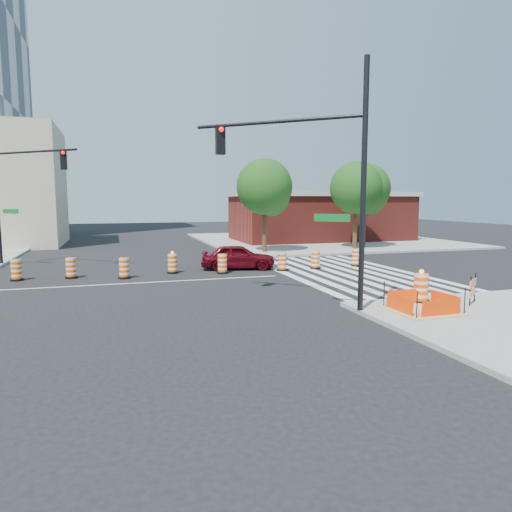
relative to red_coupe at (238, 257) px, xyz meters
name	(u,v)px	position (x,y,z in m)	size (l,w,h in m)	color
ground	(133,283)	(-5.81, -2.84, -0.70)	(120.00, 120.00, 0.00)	black
sidewalk_ne	(320,240)	(12.19, 15.16, -0.62)	(22.00, 22.00, 0.15)	gray
crosswalk_east	(345,272)	(5.14, -2.84, -0.69)	(6.75, 13.50, 0.01)	silver
lane_centerline	(133,283)	(-5.81, -2.84, -0.69)	(14.00, 0.12, 0.01)	silver
excavation_pit	(422,309)	(3.19, -11.84, -0.48)	(2.20, 2.20, 0.90)	tan
brick_storefront	(320,217)	(12.19, 15.16, 1.62)	(16.50, 8.50, 4.60)	maroon
red_coupe	(238,257)	(0.00, 0.00, 0.00)	(1.65, 4.10, 1.40)	#4E060F
signal_pole_se	(313,164)	(-0.05, -10.01, 4.34)	(4.82, 4.15, 8.22)	black
signal_pole_nw	(17,179)	(-11.65, 4.28, 4.29)	(4.81, 4.06, 8.14)	black
pit_drum	(421,289)	(3.86, -10.85, -0.04)	(0.62, 0.62, 1.23)	black
barricade	(473,288)	(5.51, -11.53, 0.04)	(0.75, 0.57, 1.06)	#FC5705
tree_north_c	(265,190)	(3.82, 6.70, 3.86)	(3.99, 3.99, 6.79)	#382314
tree_north_d	(356,191)	(11.30, 6.97, 3.85)	(4.01, 3.99, 6.78)	#382314
tree_north_e	(365,191)	(12.47, 7.67, 3.83)	(3.97, 3.97, 6.75)	#382314
median_drum_2	(16,271)	(-11.09, -0.44, -0.22)	(0.60, 0.60, 1.02)	black
median_drum_3	(71,269)	(-8.65, -0.51, -0.22)	(0.60, 0.60, 1.02)	black
median_drum_4	(124,269)	(-6.15, -1.34, -0.22)	(0.60, 0.60, 1.02)	black
median_drum_5	(173,264)	(-3.68, -0.42, -0.21)	(0.60, 0.60, 1.18)	black
median_drum_6	(222,264)	(-1.19, -1.25, -0.22)	(0.60, 0.60, 1.02)	black
median_drum_7	(282,262)	(2.13, -1.33, -0.22)	(0.60, 0.60, 1.02)	black
median_drum_8	(315,260)	(4.17, -1.22, -0.22)	(0.60, 0.60, 1.02)	black
median_drum_9	(356,258)	(6.87, -0.99, -0.22)	(0.60, 0.60, 1.02)	black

